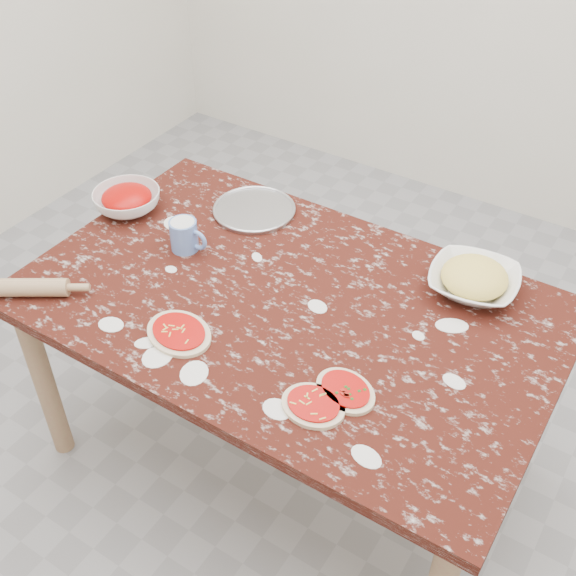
# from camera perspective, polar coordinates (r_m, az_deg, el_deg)

# --- Properties ---
(ground) EXTENTS (4.00, 4.00, 0.00)m
(ground) POSITION_cam_1_polar(r_m,az_deg,el_deg) (2.69, 0.00, -13.11)
(ground) COLOR gray
(worktable) EXTENTS (1.60, 1.00, 0.75)m
(worktable) POSITION_cam_1_polar(r_m,az_deg,el_deg) (2.20, 0.00, -2.65)
(worktable) COLOR #36110B
(worktable) RESTS_ON ground
(pizza_tray) EXTENTS (0.33, 0.33, 0.01)m
(pizza_tray) POSITION_cam_1_polar(r_m,az_deg,el_deg) (2.52, -2.72, 6.25)
(pizza_tray) COLOR #B2B2B7
(pizza_tray) RESTS_ON worktable
(sauce_bowl) EXTENTS (0.31, 0.31, 0.07)m
(sauce_bowl) POSITION_cam_1_polar(r_m,az_deg,el_deg) (2.57, -12.78, 6.84)
(sauce_bowl) COLOR white
(sauce_bowl) RESTS_ON worktable
(cheese_bowl) EXTENTS (0.31, 0.31, 0.07)m
(cheese_bowl) POSITION_cam_1_polar(r_m,az_deg,el_deg) (2.23, 14.65, 0.47)
(cheese_bowl) COLOR white
(cheese_bowl) RESTS_ON worktable
(flour_mug) EXTENTS (0.14, 0.09, 0.11)m
(flour_mug) POSITION_cam_1_polar(r_m,az_deg,el_deg) (2.33, -8.27, 4.22)
(flour_mug) COLOR #6184CF
(flour_mug) RESTS_ON worktable
(pizza_left) EXTENTS (0.24, 0.21, 0.02)m
(pizza_left) POSITION_cam_1_polar(r_m,az_deg,el_deg) (2.05, -8.74, -3.59)
(pizza_left) COLOR beige
(pizza_left) RESTS_ON worktable
(pizza_mid) EXTENTS (0.17, 0.14, 0.02)m
(pizza_mid) POSITION_cam_1_polar(r_m,az_deg,el_deg) (1.84, 2.04, -9.39)
(pizza_mid) COLOR beige
(pizza_mid) RESTS_ON worktable
(pizza_right) EXTENTS (0.21, 0.18, 0.02)m
(pizza_right) POSITION_cam_1_polar(r_m,az_deg,el_deg) (1.88, 4.63, -8.21)
(pizza_right) COLOR beige
(pizza_right) RESTS_ON worktable
(rolling_pin) EXTENTS (0.27, 0.20, 0.06)m
(rolling_pin) POSITION_cam_1_polar(r_m,az_deg,el_deg) (2.29, -20.61, 0.04)
(rolling_pin) COLOR tan
(rolling_pin) RESTS_ON worktable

